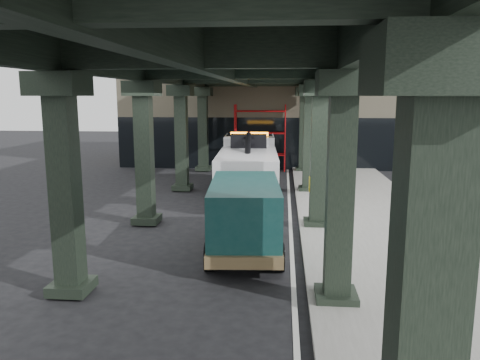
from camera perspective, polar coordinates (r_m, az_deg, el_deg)
The scene contains 8 objects.
ground at distance 14.54m, azimuth -0.48°, elevation -7.82°, with size 90.00×90.00×0.00m, color black.
sidewalk at distance 16.66m, azimuth 15.91°, elevation -5.60°, with size 5.00×40.00×0.15m, color gray.
lane_stripe at distance 16.39m, azimuth 6.18°, elevation -5.77°, with size 0.12×38.00×0.01m, color silver.
viaduct at distance 15.89m, azimuth -1.24°, elevation 13.67°, with size 7.40×32.00×6.40m.
building at distance 33.77m, azimuth 6.40°, elevation 9.30°, with size 22.00×10.00×8.00m, color #C6B793.
scaffolding at distance 28.53m, azimuth 2.48°, elevation 5.39°, with size 3.08×0.88×4.00m.
tow_truck at distance 21.58m, azimuth 1.04°, elevation 1.95°, with size 2.96×8.88×2.87m.
towed_van at distance 13.66m, azimuth 0.59°, elevation -4.08°, with size 2.41×5.31×2.10m.
Camera 1 is at (1.39, -13.76, 4.50)m, focal length 35.00 mm.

